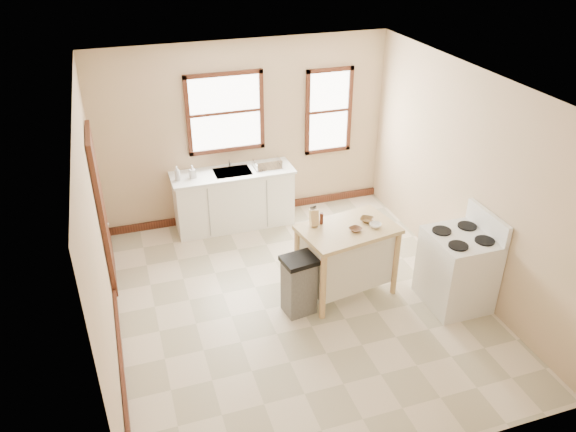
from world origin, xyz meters
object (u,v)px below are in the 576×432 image
Objects in this scene: soap_bottle_b at (192,172)px; trash_bin at (299,285)px; kitchen_island at (346,260)px; bowl_b at (367,220)px; knife_block at (314,218)px; gas_stove at (458,261)px; bowl_c at (375,225)px; bowl_a at (356,229)px; dish_rack at (267,164)px; pepper_grinder at (322,219)px; soap_bottle_a at (177,173)px.

soap_bottle_b is 2.56m from trash_bin.
soap_bottle_b is 0.16× the size of kitchen_island.
kitchen_island is (1.56, -2.13, -0.53)m from soap_bottle_b.
knife_block is at bearing 170.09° from bowl_b.
gas_stove is (0.94, -0.70, -0.37)m from bowl_b.
bowl_c is 0.12× the size of gas_stove.
kitchen_island is at bearing -22.70° from knife_block.
knife_block is 0.84m from trash_bin.
knife_block is at bearing 152.94° from gas_stove.
bowl_a reaches higher than trash_bin.
knife_block reaches higher than bowl_c.
dish_rack is at bearing 74.27° from trash_bin.
dish_rack is at bearing 93.89° from pepper_grinder.
soap_bottle_b is 0.96× the size of knife_block.
knife_block reaches higher than dish_rack.
kitchen_island is at bearing 152.75° from gas_stove.
soap_bottle_a is 1.28× the size of bowl_b.
dish_rack is at bearing 22.36° from soap_bottle_a.
knife_block is (1.40, -1.92, 0.03)m from soap_bottle_a.
soap_bottle_a is at bearing -167.52° from dish_rack.
soap_bottle_a is at bearing 128.18° from pepper_grinder.
kitchen_island is at bearing -67.67° from soap_bottle_b.
bowl_b is (2.07, -2.03, -0.04)m from soap_bottle_a.
dish_rack reaches higher than trash_bin.
pepper_grinder reaches higher than trash_bin.
bowl_b is at bearing 102.24° from bowl_c.
kitchen_island is 0.74m from trash_bin.
pepper_grinder is 0.12× the size of gas_stove.
kitchen_island is at bearing 119.14° from bowl_a.
gas_stove reaches higher than kitchen_island.
gas_stove is at bearing -28.69° from pepper_grinder.
pepper_grinder reaches higher than dish_rack.
dish_rack is 2.41× the size of bowl_b.
soap_bottle_a reaches higher than soap_bottle_b.
bowl_c is at bearing -25.21° from pepper_grinder.
knife_block reaches higher than soap_bottle_a.
soap_bottle_a reaches higher than bowl_b.
bowl_c is at bearing -25.01° from soap_bottle_a.
pepper_grinder is at bearing 139.20° from bowl_a.
gas_stove is at bearing -21.18° from trash_bin.
soap_bottle_a is 1.12× the size of knife_block.
gas_stove is at bearing -58.67° from soap_bottle_b.
dish_rack is at bearing -13.75° from soap_bottle_b.
dish_rack is (1.37, 0.03, -0.06)m from soap_bottle_a.
gas_stove reaches higher than dish_rack.
dish_rack is at bearing 91.36° from kitchen_island.
knife_block is 1.14× the size of bowl_b.
pepper_grinder is (-0.28, 0.19, 0.56)m from kitchen_island.
bowl_b is at bearing -61.99° from soap_bottle_b.
pepper_grinder is 0.86× the size of bowl_b.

